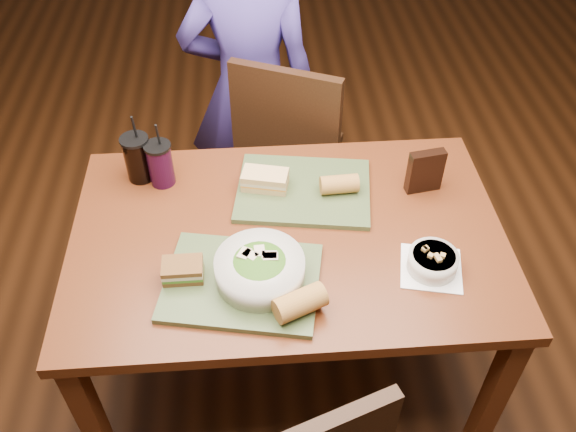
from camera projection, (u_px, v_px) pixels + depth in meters
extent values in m
plane|color=#381C0B|center=(288.00, 368.00, 2.35)|extent=(6.00, 6.00, 0.00)
cube|color=#572711|center=(95.00, 427.00, 1.80)|extent=(0.06, 0.06, 0.71)
cube|color=#572711|center=(492.00, 400.00, 1.87)|extent=(0.06, 0.06, 0.71)
cube|color=#572711|center=(125.00, 243.00, 2.34)|extent=(0.06, 0.06, 0.71)
cube|color=#572711|center=(433.00, 226.00, 2.40)|extent=(0.06, 0.06, 0.71)
cube|color=#572711|center=(288.00, 237.00, 1.84)|extent=(1.30, 0.85, 0.04)
cube|color=black|center=(282.00, 154.00, 2.58)|extent=(0.55, 0.55, 0.04)
cube|color=black|center=(285.00, 129.00, 2.26)|extent=(0.40, 0.20, 0.50)
cube|color=black|center=(244.00, 225.00, 2.61)|extent=(0.04, 0.04, 0.43)
cube|color=black|center=(327.00, 221.00, 2.62)|extent=(0.04, 0.04, 0.43)
cube|color=black|center=(242.00, 171.00, 2.86)|extent=(0.04, 0.04, 0.43)
cube|color=black|center=(318.00, 168.00, 2.88)|extent=(0.04, 0.04, 0.43)
imported|color=navy|center=(250.00, 91.00, 2.42)|extent=(0.55, 0.38, 1.46)
cube|color=#3C4C29|center=(242.00, 282.00, 1.68)|extent=(0.47, 0.39, 0.02)
cube|color=#3C4C29|center=(303.00, 190.00, 1.95)|extent=(0.46, 0.38, 0.02)
cylinder|color=silver|center=(260.00, 269.00, 1.65)|extent=(0.25, 0.25, 0.07)
ellipsoid|color=#427219|center=(260.00, 266.00, 1.64)|extent=(0.20, 0.20, 0.06)
cube|color=beige|center=(269.00, 256.00, 1.63)|extent=(0.04, 0.03, 0.01)
cube|color=beige|center=(271.00, 257.00, 1.63)|extent=(0.04, 0.03, 0.01)
cube|color=beige|center=(244.00, 254.00, 1.64)|extent=(0.04, 0.05, 0.01)
cube|color=beige|center=(260.00, 251.00, 1.64)|extent=(0.03, 0.04, 0.01)
cube|color=beige|center=(250.00, 255.00, 1.63)|extent=(0.05, 0.05, 0.01)
cube|color=white|center=(431.00, 268.00, 1.72)|extent=(0.20, 0.20, 0.00)
cylinder|color=silver|center=(433.00, 261.00, 1.70)|extent=(0.14, 0.14, 0.05)
cylinder|color=black|center=(434.00, 256.00, 1.69)|extent=(0.12, 0.12, 0.01)
cube|color=#B28947|center=(443.00, 256.00, 1.67)|extent=(0.02, 0.02, 0.01)
cube|color=#B28947|center=(426.00, 248.00, 1.69)|extent=(0.02, 0.02, 0.01)
cube|color=#B28947|center=(425.00, 249.00, 1.69)|extent=(0.02, 0.02, 0.01)
cube|color=#B28947|center=(439.00, 260.00, 1.66)|extent=(0.02, 0.02, 0.01)
cube|color=#B28947|center=(431.00, 256.00, 1.67)|extent=(0.02, 0.02, 0.01)
cube|color=#B28947|center=(436.00, 256.00, 1.67)|extent=(0.02, 0.02, 0.01)
cube|color=#593819|center=(184.00, 275.00, 1.68)|extent=(0.11, 0.08, 0.02)
cube|color=#3F721E|center=(183.00, 272.00, 1.67)|extent=(0.11, 0.08, 0.01)
cube|color=beige|center=(183.00, 269.00, 1.66)|extent=(0.11, 0.08, 0.01)
cube|color=#593819|center=(182.00, 266.00, 1.65)|extent=(0.11, 0.08, 0.02)
cube|color=tan|center=(265.00, 184.00, 1.94)|extent=(0.16, 0.11, 0.02)
cube|color=orange|center=(265.00, 181.00, 1.93)|extent=(0.16, 0.11, 0.01)
cube|color=beige|center=(265.00, 179.00, 1.93)|extent=(0.16, 0.11, 0.01)
cube|color=tan|center=(265.00, 175.00, 1.92)|extent=(0.16, 0.11, 0.02)
cylinder|color=#AD7533|center=(300.00, 303.00, 1.57)|extent=(0.15, 0.12, 0.07)
cylinder|color=#AD7533|center=(339.00, 184.00, 1.91)|extent=(0.12, 0.07, 0.06)
cylinder|color=black|center=(138.00, 159.00, 1.96)|extent=(0.08, 0.08, 0.15)
cylinder|color=black|center=(134.00, 139.00, 1.90)|extent=(0.09, 0.09, 0.01)
cylinder|color=black|center=(134.00, 128.00, 1.87)|extent=(0.01, 0.02, 0.10)
cylinder|color=black|center=(161.00, 165.00, 1.94)|extent=(0.08, 0.08, 0.14)
cylinder|color=black|center=(157.00, 146.00, 1.89)|extent=(0.09, 0.09, 0.01)
cylinder|color=black|center=(158.00, 136.00, 1.86)|extent=(0.01, 0.02, 0.09)
cube|color=black|center=(425.00, 171.00, 1.92)|extent=(0.12, 0.05, 0.15)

